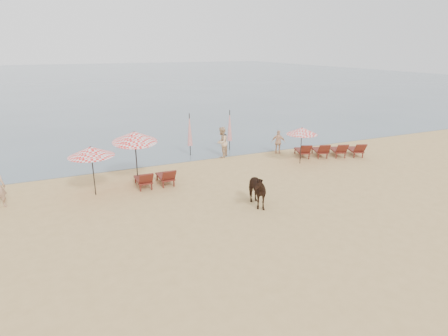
% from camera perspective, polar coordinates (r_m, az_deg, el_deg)
% --- Properties ---
extents(ground, '(120.00, 120.00, 0.00)m').
position_cam_1_polar(ground, '(13.51, 8.82, -10.49)').
color(ground, tan).
rests_on(ground, ground).
extents(sea, '(160.00, 140.00, 0.06)m').
position_cam_1_polar(sea, '(90.34, -20.30, 12.88)').
color(sea, '#51606B').
rests_on(sea, ground).
extents(lounger_cluster_left, '(1.73, 1.66, 0.62)m').
position_cam_1_polar(lounger_cluster_left, '(18.15, -10.44, -1.49)').
color(lounger_cluster_left, '#5C1B16').
rests_on(lounger_cluster_left, ground).
extents(lounger_cluster_right, '(4.28, 2.91, 0.63)m').
position_cam_1_polar(lounger_cluster_right, '(23.58, 15.82, 2.67)').
color(lounger_cluster_right, '#5C1B16').
rests_on(lounger_cluster_right, ground).
extents(umbrella_open_left_a, '(1.99, 1.99, 2.27)m').
position_cam_1_polar(umbrella_open_left_a, '(17.34, -19.62, 2.39)').
color(umbrella_open_left_a, black).
rests_on(umbrella_open_left_a, ground).
extents(umbrella_open_left_b, '(2.12, 2.16, 2.70)m').
position_cam_1_polar(umbrella_open_left_b, '(18.26, -13.46, 4.66)').
color(umbrella_open_left_b, black).
rests_on(umbrella_open_left_b, ground).
extents(umbrella_open_right, '(1.74, 1.74, 2.12)m').
position_cam_1_polar(umbrella_open_right, '(21.45, 11.79, 5.56)').
color(umbrella_open_right, black).
rests_on(umbrella_open_right, ground).
extents(umbrella_closed_left, '(0.32, 0.32, 2.62)m').
position_cam_1_polar(umbrella_closed_left, '(22.79, -5.25, 5.81)').
color(umbrella_closed_left, black).
rests_on(umbrella_closed_left, ground).
extents(umbrella_closed_right, '(0.32, 0.32, 2.61)m').
position_cam_1_polar(umbrella_closed_right, '(23.92, 0.87, 6.45)').
color(umbrella_closed_right, black).
rests_on(umbrella_closed_right, ground).
extents(cow, '(0.94, 1.80, 1.47)m').
position_cam_1_polar(cow, '(15.64, 4.64, -3.26)').
color(cow, black).
rests_on(cow, ground).
extents(beachgoer_right_a, '(1.14, 1.14, 1.86)m').
position_cam_1_polar(beachgoer_right_a, '(22.50, -0.34, 3.96)').
color(beachgoer_right_a, '#D7AF86').
rests_on(beachgoer_right_a, ground).
extents(beachgoer_right_b, '(0.91, 0.82, 1.48)m').
position_cam_1_polar(beachgoer_right_b, '(23.56, 8.29, 3.93)').
color(beachgoer_right_b, '#E3B18E').
rests_on(beachgoer_right_b, ground).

